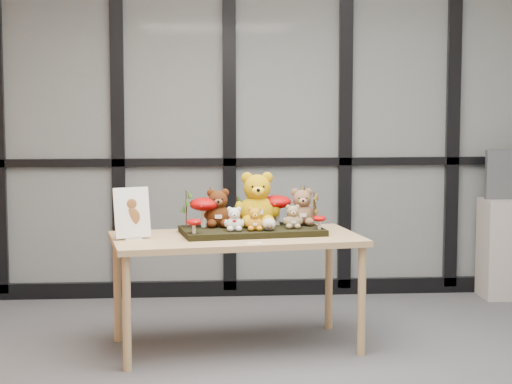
{
  "coord_description": "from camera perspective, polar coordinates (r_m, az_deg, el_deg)",
  "views": [
    {
      "loc": [
        -0.78,
        -4.65,
        1.59
      ],
      "look_at": [
        -0.36,
        0.93,
        0.98
      ],
      "focal_mm": 65.0,
      "sensor_mm": 36.0,
      "label": 1
    }
  ],
  "objects": [
    {
      "name": "bear_brown_medium",
      "position": [
        5.81,
        -2.35,
        -0.86
      ],
      "size": [
        0.23,
        0.21,
        0.26
      ],
      "primitive_type": null,
      "rotation": [
        0.0,
        0.0,
        0.15
      ],
      "color": "#431E0A",
      "rests_on": "diorama_tray"
    },
    {
      "name": "mushroom_back_left",
      "position": [
        5.8,
        -3.21,
        -1.16
      ],
      "size": [
        0.18,
        0.18,
        0.2
      ],
      "primitive_type": null,
      "color": "#8F0405",
      "rests_on": "diorama_tray"
    },
    {
      "name": "glass_partition",
      "position": [
        7.16,
        1.96,
        4.81
      ],
      "size": [
        4.9,
        0.06,
        2.78
      ],
      "color": "#2D383F",
      "rests_on": "floor"
    },
    {
      "name": "label_card",
      "position": [
        5.41,
        -0.09,
        -3.17
      ],
      "size": [
        0.08,
        0.03,
        0.0
      ],
      "primitive_type": "cube",
      "color": "white",
      "rests_on": "display_table"
    },
    {
      "name": "mushroom_front_left",
      "position": [
        5.55,
        -3.84,
        -2.06
      ],
      "size": [
        0.09,
        0.09,
        0.1
      ],
      "primitive_type": null,
      "color": "#8F0405",
      "rests_on": "diorama_tray"
    },
    {
      "name": "sprig_dry_mid_right",
      "position": [
        5.83,
        3.58,
        -1.06
      ],
      "size": [
        0.05,
        0.05,
        0.22
      ],
      "primitive_type": null,
      "color": "brown",
      "rests_on": "diorama_tray"
    },
    {
      "name": "sprig_green_mid_left",
      "position": [
        5.86,
        -2.81,
        -0.89
      ],
      "size": [
        0.05,
        0.05,
        0.25
      ],
      "primitive_type": null,
      "color": "#10380C",
      "rests_on": "diorama_tray"
    },
    {
      "name": "display_table",
      "position": [
        5.7,
        -1.23,
        -3.38
      ],
      "size": [
        1.6,
        0.97,
        0.71
      ],
      "rotation": [
        0.0,
        0.0,
        0.15
      ],
      "color": "tan",
      "rests_on": "floor"
    },
    {
      "name": "sprig_green_far_left",
      "position": [
        5.79,
        -4.31,
        -1.05
      ],
      "size": [
        0.05,
        0.05,
        0.23
      ],
      "primitive_type": null,
      "color": "#10380C",
      "rests_on": "diorama_tray"
    },
    {
      "name": "bear_beige_small",
      "position": [
        5.75,
        2.28,
        -1.44
      ],
      "size": [
        0.14,
        0.13,
        0.16
      ],
      "primitive_type": null,
      "rotation": [
        0.0,
        0.0,
        0.15
      ],
      "color": "#977E55",
      "rests_on": "diorama_tray"
    },
    {
      "name": "room_shell",
      "position": [
        4.71,
        5.27,
        7.29
      ],
      "size": [
        5.0,
        5.0,
        5.0
      ],
      "color": "beige",
      "rests_on": "floor"
    },
    {
      "name": "sprig_dry_far_right",
      "position": [
        5.93,
        2.99,
        -0.79
      ],
      "size": [
        0.05,
        0.05,
        0.25
      ],
      "primitive_type": null,
      "color": "brown",
      "rests_on": "diorama_tray"
    },
    {
      "name": "bear_tan_back",
      "position": [
        5.89,
        2.84,
        -0.79
      ],
      "size": [
        0.22,
        0.21,
        0.26
      ],
      "primitive_type": null,
      "rotation": [
        0.0,
        0.0,
        0.15
      ],
      "color": "brown",
      "rests_on": "diorama_tray"
    },
    {
      "name": "plush_cream_hedgehog",
      "position": [
        5.65,
        0.8,
        -1.96
      ],
      "size": [
        0.07,
        0.07,
        0.09
      ],
      "primitive_type": null,
      "rotation": [
        0.0,
        0.0,
        0.15
      ],
      "color": "beige",
      "rests_on": "diorama_tray"
    },
    {
      "name": "bear_white_bow",
      "position": [
        5.64,
        -1.36,
        -1.58
      ],
      "size": [
        0.14,
        0.13,
        0.16
      ],
      "primitive_type": null,
      "rotation": [
        0.0,
        0.0,
        0.15
      ],
      "color": "white",
      "rests_on": "diorama_tray"
    },
    {
      "name": "diorama_tray",
      "position": [
        5.77,
        -0.25,
        -2.41
      ],
      "size": [
        0.92,
        0.56,
        0.04
      ],
      "primitive_type": "cube",
      "rotation": [
        0.0,
        0.0,
        0.15
      ],
      "color": "black",
      "rests_on": "display_table"
    },
    {
      "name": "mushroom_front_right",
      "position": [
        5.73,
        3.92,
        -1.83
      ],
      "size": [
        0.08,
        0.08,
        0.09
      ],
      "primitive_type": null,
      "color": "#8F0405",
      "rests_on": "diorama_tray"
    },
    {
      "name": "mushroom_back_right",
      "position": [
        5.89,
        1.26,
        -1.02
      ],
      "size": [
        0.19,
        0.19,
        0.21
      ],
      "primitive_type": null,
      "color": "#8F0405",
      "rests_on": "diorama_tray"
    },
    {
      "name": "bear_pooh_yellow",
      "position": [
        5.84,
        0.07,
        -0.27
      ],
      "size": [
        0.32,
        0.3,
        0.37
      ],
      "primitive_type": null,
      "rotation": [
        0.0,
        0.0,
        0.15
      ],
      "color": "#C59507",
      "rests_on": "diorama_tray"
    },
    {
      "name": "bear_small_yellow",
      "position": [
        5.65,
        -0.08,
        -1.58
      ],
      "size": [
        0.14,
        0.13,
        0.16
      ],
      "primitive_type": null,
      "rotation": [
        0.0,
        0.0,
        0.15
      ],
      "color": "orange",
      "rests_on": "diorama_tray"
    },
    {
      "name": "sign_holder",
      "position": [
        5.6,
        -7.64,
        -1.41
      ],
      "size": [
        0.23,
        0.13,
        0.31
      ],
      "rotation": [
        0.0,
        0.0,
        0.37
      ],
      "color": "silver",
      "rests_on": "display_table"
    },
    {
      "name": "sprig_green_centre",
      "position": [
        5.91,
        -1.18,
        -1.15
      ],
      "size": [
        0.05,
        0.05,
        0.18
      ],
      "primitive_type": null,
      "color": "#10380C",
      "rests_on": "diorama_tray"
    }
  ]
}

